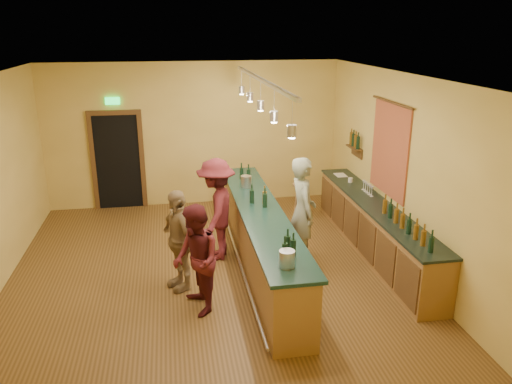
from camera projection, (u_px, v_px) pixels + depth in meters
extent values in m
plane|color=#513617|center=(210.00, 271.00, 8.38)|extent=(7.00, 7.00, 0.00)
cube|color=silver|center=(203.00, 76.00, 7.37)|extent=(6.50, 7.00, 0.02)
cube|color=gold|center=(194.00, 135.00, 11.15)|extent=(6.50, 0.02, 3.20)
cube|color=gold|center=(237.00, 288.00, 4.61)|extent=(6.50, 0.02, 3.20)
cube|color=gold|center=(399.00, 170.00, 8.41)|extent=(0.02, 7.00, 3.20)
cube|color=black|center=(118.00, 162.00, 11.02)|extent=(0.95, 0.06, 2.10)
cube|color=#4B2E16|center=(93.00, 163.00, 10.92)|extent=(0.10, 0.08, 2.10)
cube|color=#4B2E16|center=(142.00, 161.00, 11.09)|extent=(0.10, 0.08, 2.10)
cube|color=#4B2E16|center=(114.00, 113.00, 10.66)|extent=(1.15, 0.08, 0.10)
cube|color=#19E54C|center=(112.00, 101.00, 10.57)|extent=(0.30, 0.04, 0.15)
cube|color=maroon|center=(390.00, 150.00, 8.70)|extent=(0.03, 1.40, 1.60)
cube|color=#4B2E16|center=(354.00, 148.00, 10.19)|extent=(0.16, 0.55, 0.03)
cube|color=#4B2E16|center=(357.00, 152.00, 10.23)|extent=(0.03, 0.55, 0.18)
cube|color=olive|center=(374.00, 230.00, 8.91)|extent=(0.55, 4.50, 0.90)
cube|color=black|center=(376.00, 205.00, 8.77)|extent=(0.60, 4.55, 0.04)
cylinder|color=silver|center=(350.00, 180.00, 9.96)|extent=(0.09, 0.09, 0.09)
cube|color=silver|center=(341.00, 175.00, 10.44)|extent=(0.22, 0.30, 0.01)
cube|color=olive|center=(260.00, 240.00, 8.37)|extent=(0.60, 5.00, 1.00)
cube|color=#132F27|center=(260.00, 210.00, 8.20)|extent=(0.70, 5.10, 0.05)
cylinder|color=silver|center=(239.00, 260.00, 8.42)|extent=(0.05, 5.00, 0.05)
cylinder|color=silver|center=(287.00, 259.00, 6.19)|extent=(0.20, 0.20, 0.22)
cylinder|color=silver|center=(246.00, 182.00, 9.27)|extent=(0.20, 0.20, 0.22)
cube|color=silver|center=(261.00, 79.00, 7.53)|extent=(0.06, 4.60, 0.05)
cylinder|color=silver|center=(292.00, 114.00, 5.72)|extent=(0.01, 0.01, 0.35)
cylinder|color=#A5A5AD|center=(292.00, 131.00, 5.79)|extent=(0.11, 0.11, 0.14)
cylinder|color=#FFEABF|center=(292.00, 138.00, 5.81)|extent=(0.08, 0.08, 0.02)
cylinder|color=silver|center=(274.00, 101.00, 6.66)|extent=(0.01, 0.01, 0.35)
cylinder|color=#A5A5AD|center=(274.00, 116.00, 6.72)|extent=(0.11, 0.11, 0.14)
cylinder|color=#FFEABF|center=(274.00, 122.00, 6.75)|extent=(0.08, 0.08, 0.02)
cylinder|color=silver|center=(261.00, 92.00, 7.59)|extent=(0.01, 0.01, 0.35)
cylinder|color=#A5A5AD|center=(261.00, 105.00, 7.66)|extent=(0.11, 0.11, 0.14)
cylinder|color=#FFEABF|center=(261.00, 111.00, 7.68)|extent=(0.08, 0.08, 0.02)
cylinder|color=silver|center=(250.00, 85.00, 8.53)|extent=(0.01, 0.01, 0.35)
cylinder|color=#A5A5AD|center=(250.00, 97.00, 8.59)|extent=(0.11, 0.11, 0.14)
cylinder|color=#FFEABF|center=(250.00, 101.00, 8.62)|extent=(0.08, 0.08, 0.02)
cylinder|color=silver|center=(242.00, 79.00, 9.46)|extent=(0.01, 0.01, 0.35)
cylinder|color=#A5A5AD|center=(242.00, 90.00, 9.53)|extent=(0.11, 0.11, 0.14)
cylinder|color=#FFEABF|center=(242.00, 94.00, 9.55)|extent=(0.08, 0.08, 0.02)
imported|color=gray|center=(302.00, 212.00, 8.36)|extent=(0.46, 0.70, 1.89)
imported|color=#59191E|center=(196.00, 260.00, 6.96)|extent=(0.75, 0.88, 1.60)
imported|color=#997A51|center=(179.00, 240.00, 7.61)|extent=(0.75, 1.02, 1.61)
imported|color=#59191E|center=(217.00, 210.00, 8.60)|extent=(0.97, 1.30, 1.80)
cylinder|color=olive|center=(301.00, 185.00, 10.56)|extent=(0.36, 0.36, 0.04)
cylinder|color=olive|center=(307.00, 201.00, 10.70)|extent=(0.04, 0.04, 0.70)
cylinder|color=olive|center=(296.00, 199.00, 10.78)|extent=(0.04, 0.04, 0.70)
cylinder|color=olive|center=(299.00, 203.00, 10.56)|extent=(0.04, 0.04, 0.70)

